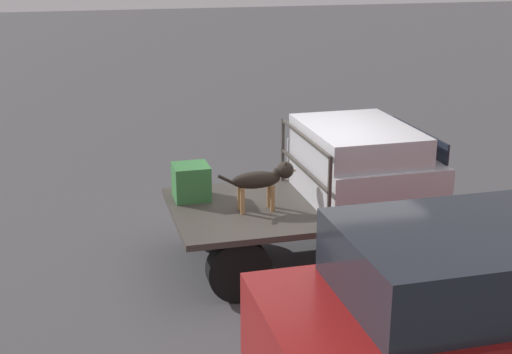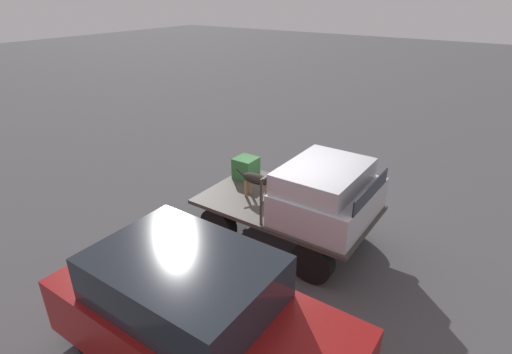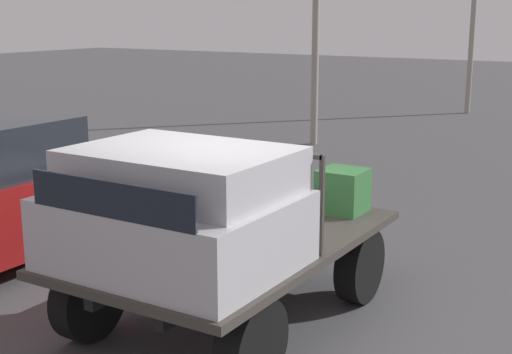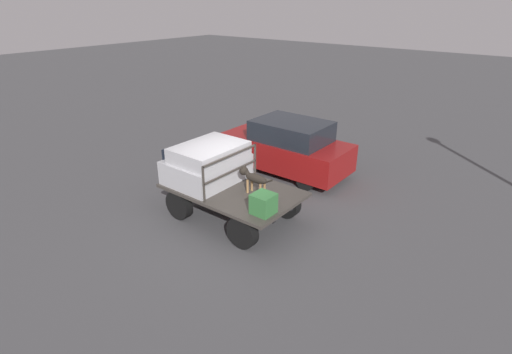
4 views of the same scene
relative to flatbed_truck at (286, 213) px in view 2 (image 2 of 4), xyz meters
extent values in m
plane|color=#474749|center=(0.00, 0.00, -0.60)|extent=(80.00, 80.00, 0.00)
cylinder|color=black|center=(1.07, 0.89, -0.21)|extent=(0.78, 0.24, 0.78)
cylinder|color=black|center=(1.07, -0.89, -0.21)|extent=(0.78, 0.24, 0.78)
cylinder|color=black|center=(-1.07, 0.89, -0.21)|extent=(0.78, 0.24, 0.78)
cylinder|color=black|center=(-1.07, -0.89, -0.21)|extent=(0.78, 0.24, 0.78)
cube|color=black|center=(0.00, 0.37, 0.07)|extent=(3.17, 0.10, 0.18)
cube|color=black|center=(0.00, -0.37, 0.07)|extent=(3.17, 0.10, 0.18)
cube|color=#3D3833|center=(0.00, 0.00, 0.20)|extent=(3.45, 2.09, 0.08)
cube|color=#B7B7BC|center=(0.89, 0.00, 0.55)|extent=(1.57, 1.97, 0.62)
cube|color=#B7B7BC|center=(0.77, 0.00, 1.05)|extent=(1.34, 1.81, 0.38)
cube|color=black|center=(1.66, 0.00, 0.99)|extent=(0.02, 1.62, 0.29)
cube|color=#3D3833|center=(0.03, 0.97, 0.70)|extent=(0.04, 0.04, 0.92)
cube|color=#3D3833|center=(0.03, -0.97, 0.70)|extent=(0.04, 0.04, 0.92)
cube|color=#3D3833|center=(0.03, 0.00, 1.14)|extent=(0.04, 1.93, 0.04)
cube|color=#3D3833|center=(0.03, 0.00, 0.70)|extent=(0.04, 1.93, 0.04)
cylinder|color=#9E7547|center=(-0.46, -0.05, 0.41)|extent=(0.06, 0.06, 0.34)
cylinder|color=#9E7547|center=(-0.46, -0.22, 0.41)|extent=(0.06, 0.06, 0.34)
cylinder|color=#9E7547|center=(-0.86, -0.05, 0.41)|extent=(0.06, 0.06, 0.34)
cylinder|color=#9E7547|center=(-0.86, -0.22, 0.41)|extent=(0.06, 0.06, 0.34)
ellipsoid|color=black|center=(-0.66, -0.14, 0.65)|extent=(0.64, 0.22, 0.22)
sphere|color=#9E7547|center=(-0.48, -0.14, 0.62)|extent=(0.10, 0.10, 0.10)
cylinder|color=black|center=(-0.38, -0.14, 0.72)|extent=(0.16, 0.12, 0.15)
sphere|color=black|center=(-0.27, -0.14, 0.76)|extent=(0.22, 0.22, 0.22)
cone|color=#9E7547|center=(-0.18, -0.14, 0.74)|extent=(0.12, 0.12, 0.12)
cone|color=black|center=(-0.28, -0.07, 0.85)|extent=(0.06, 0.08, 0.10)
cone|color=black|center=(-0.28, -0.20, 0.85)|extent=(0.06, 0.08, 0.10)
cylinder|color=black|center=(-1.02, -0.14, 0.68)|extent=(0.27, 0.04, 0.18)
cube|color=#337038|center=(-1.39, 0.52, 0.48)|extent=(0.47, 0.47, 0.47)
cylinder|color=black|center=(-0.63, -2.58, -0.30)|extent=(0.60, 0.20, 0.60)
cylinder|color=black|center=(-0.63, -4.15, -0.30)|extent=(0.60, 0.20, 0.60)
cube|color=maroon|center=(0.67, -3.37, 0.09)|extent=(4.18, 1.85, 0.87)
cube|color=#1E232B|center=(0.46, -3.37, 0.83)|extent=(2.30, 1.66, 0.63)
camera|label=1|loc=(-2.84, -8.48, 3.52)|focal=50.00mm
camera|label=2|loc=(3.49, -6.16, 4.14)|focal=28.00mm
camera|label=3|loc=(5.48, 3.65, 2.37)|focal=50.00mm
camera|label=4|loc=(-6.12, 6.80, 4.68)|focal=28.00mm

